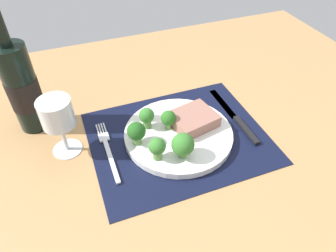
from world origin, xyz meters
TOP-DOWN VIEW (x-y plane):
  - ground_plane at (0.00, 0.00)cm, footprint 140.00×110.00cm
  - placemat at (0.00, 0.00)cm, footprint 40.61×33.12cm
  - plate at (0.00, 0.00)cm, footprint 25.33×25.33cm
  - steak at (4.28, 1.41)cm, footprint 11.57×10.44cm
  - broccoli_back_left at (-6.25, 4.33)cm, footprint 3.59×3.59cm
  - broccoli_near_steak at (-1.72, 2.11)cm, footprint 3.58×3.58cm
  - broccoli_front_edge at (-7.20, -5.86)cm, footprint 3.64×3.64cm
  - broccoli_center at (-2.07, -7.29)cm, footprint 4.87×4.87cm
  - broccoli_near_fork at (-9.96, -0.40)cm, footprint 4.14×4.14cm
  - fork at (-16.53, 1.42)cm, footprint 2.40×19.20cm
  - knife at (15.99, 0.53)cm, footprint 1.80×23.00cm
  - wine_bottle at (-31.13, 16.72)cm, footprint 7.19×7.19cm
  - wine_glass at (-25.01, 5.39)cm, footprint 6.99×6.99cm

SIDE VIEW (x-z plane):
  - ground_plane at x=0.00cm, z-range -3.00..0.00cm
  - placemat at x=0.00cm, z-range 0.00..0.30cm
  - fork at x=-16.53cm, z-range 0.30..0.80cm
  - knife at x=15.99cm, z-range 0.20..1.00cm
  - plate at x=0.00cm, z-range 0.30..1.90cm
  - steak at x=4.28cm, z-range 1.90..4.75cm
  - broccoli_near_steak at x=-1.72cm, z-range 2.39..7.23cm
  - broccoli_back_left at x=-6.25cm, z-range 2.38..7.62cm
  - broccoli_front_edge at x=-7.20cm, z-range 2.40..7.71cm
  - broccoli_near_fork at x=-9.96cm, z-range 2.39..7.99cm
  - broccoli_center at x=-2.07cm, z-range 2.38..8.38cm
  - wine_glass at x=-25.01cm, z-range 2.95..16.81cm
  - wine_bottle at x=-31.13cm, z-range -4.24..26.28cm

